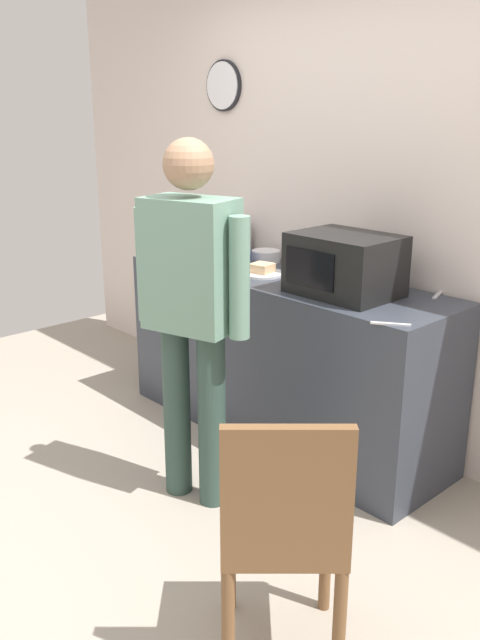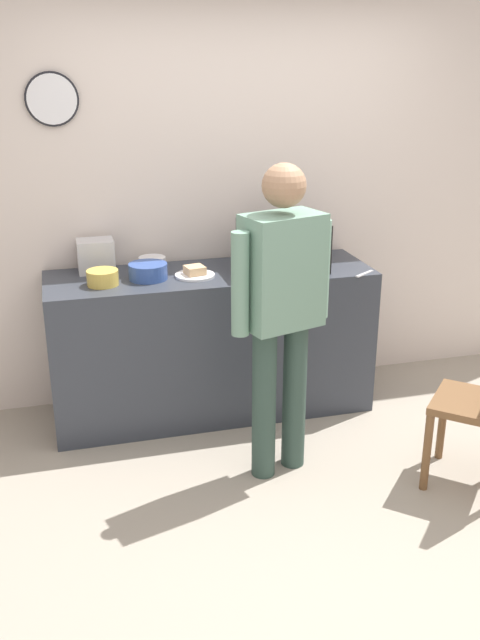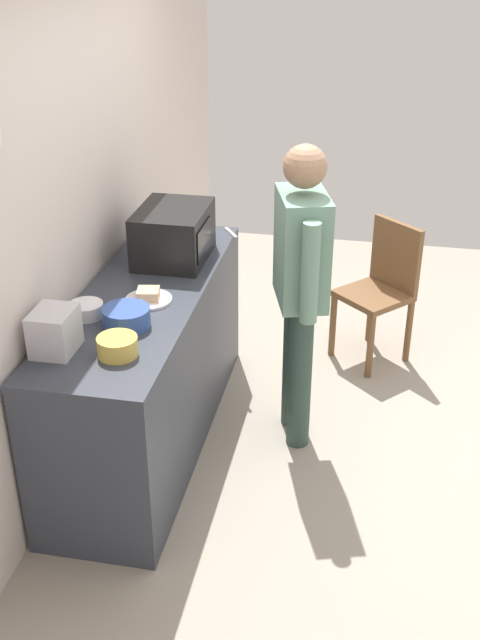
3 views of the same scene
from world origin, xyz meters
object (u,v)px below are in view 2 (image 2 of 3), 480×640
object	(u,v)px
salad_bowl	(148,271)
person_standing	(281,301)
toaster	(96,256)
fork_utensil	(365,274)
microwave	(283,246)
sandwich_plate	(195,273)
mixing_bowl	(152,263)
spoon_utensil	(313,252)
cereal_bowl	(103,278)

from	to	relation	value
salad_bowl	person_standing	bearing A→B (deg)	-52.73
toaster	fork_utensil	size ratio (longest dim) A/B	1.29
microwave	sandwich_plate	bearing A→B (deg)	-178.37
sandwich_plate	person_standing	bearing A→B (deg)	-67.72
sandwich_plate	mixing_bowl	bearing A→B (deg)	131.51
salad_bowl	mixing_bowl	bearing A→B (deg)	75.65
toaster	spoon_utensil	bearing A→B (deg)	3.38
mixing_bowl	spoon_utensil	world-z (taller)	mixing_bowl
microwave	cereal_bowl	distance (m)	1.11
cereal_bowl	salad_bowl	bearing A→B (deg)	10.22
cereal_bowl	person_standing	bearing A→B (deg)	-40.03
sandwich_plate	person_standing	xyz separation A→B (m)	(0.30, -0.74, 0.04)
salad_bowl	cereal_bowl	distance (m)	0.28
microwave	person_standing	distance (m)	0.81
spoon_utensil	person_standing	distance (m)	1.24
cereal_bowl	mixing_bowl	xyz separation A→B (m)	(0.33, 0.27, -0.01)
cereal_bowl	person_standing	xyz separation A→B (m)	(0.85, -0.72, 0.02)
mixing_bowl	toaster	world-z (taller)	toaster
salad_bowl	mixing_bowl	xyz separation A→B (m)	(0.06, 0.23, -0.01)
fork_utensil	person_standing	size ratio (longest dim) A/B	0.10
microwave	salad_bowl	xyz separation A→B (m)	(-0.84, 0.01, -0.10)
salad_bowl	fork_utensil	bearing A→B (deg)	-10.83
microwave	mixing_bowl	bearing A→B (deg)	163.35
sandwich_plate	salad_bowl	world-z (taller)	salad_bowl
fork_utensil	spoon_utensil	xyz separation A→B (m)	(-0.12, 0.57, 0.00)
sandwich_plate	spoon_utensil	distance (m)	0.95
sandwich_plate	mixing_bowl	world-z (taller)	mixing_bowl
fork_utensil	microwave	bearing A→B (deg)	152.00
salad_bowl	cereal_bowl	bearing A→B (deg)	-169.78
cereal_bowl	toaster	distance (m)	0.29
microwave	spoon_utensil	xyz separation A→B (m)	(0.33, 0.33, -0.15)
sandwich_plate	mixing_bowl	size ratio (longest dim) A/B	1.42
sandwich_plate	cereal_bowl	distance (m)	0.55
sandwich_plate	cereal_bowl	size ratio (longest dim) A/B	1.31
sandwich_plate	mixing_bowl	xyz separation A→B (m)	(-0.22, 0.25, 0.01)
microwave	salad_bowl	distance (m)	0.84
toaster	spoon_utensil	xyz separation A→B (m)	(1.45, 0.09, -0.10)
sandwich_plate	salad_bowl	size ratio (longest dim) A/B	1.05
toaster	spoon_utensil	size ratio (longest dim) A/B	1.29
microwave	fork_utensil	bearing A→B (deg)	-28.00
sandwich_plate	mixing_bowl	distance (m)	0.33
mixing_bowl	spoon_utensil	bearing A→B (deg)	5.02
spoon_utensil	fork_utensil	bearing A→B (deg)	-78.11
mixing_bowl	fork_utensil	world-z (taller)	mixing_bowl
spoon_utensil	microwave	bearing A→B (deg)	-134.94
cereal_bowl	sandwich_plate	bearing A→B (deg)	2.70
salad_bowl	fork_utensil	size ratio (longest dim) A/B	1.36
salad_bowl	spoon_utensil	distance (m)	1.21
spoon_utensil	mixing_bowl	bearing A→B (deg)	-174.98
sandwich_plate	toaster	distance (m)	0.63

